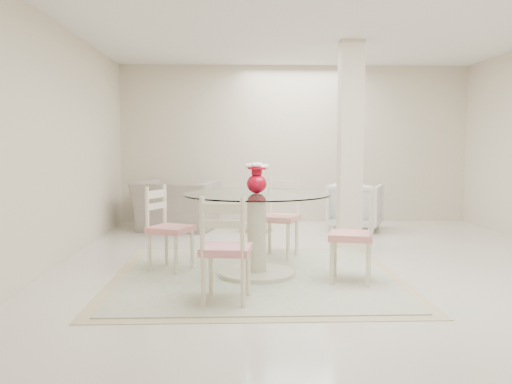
{
  "coord_description": "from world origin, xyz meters",
  "views": [
    {
      "loc": [
        -1.01,
        -5.88,
        1.34
      ],
      "look_at": [
        -0.81,
        -0.25,
        0.85
      ],
      "focal_mm": 38.0,
      "sensor_mm": 36.0,
      "label": 1
    }
  ],
  "objects_px": {
    "dining_chair_north": "(280,211)",
    "recliner_taupe": "(177,205)",
    "red_vase": "(257,179)",
    "column": "(350,144)",
    "dining_chair_south": "(225,242)",
    "dining_chair_west": "(165,222)",
    "armchair_white": "(355,206)",
    "dining_table": "(257,234)",
    "dining_chair_east": "(358,228)",
    "side_table": "(256,215)"
  },
  "relations": [
    {
      "from": "red_vase",
      "to": "dining_chair_east",
      "type": "bearing_deg",
      "value": -17.91
    },
    {
      "from": "column",
      "to": "dining_chair_west",
      "type": "relative_size",
      "value": 2.71
    },
    {
      "from": "red_vase",
      "to": "side_table",
      "type": "bearing_deg",
      "value": 88.15
    },
    {
      "from": "dining_chair_north",
      "to": "recliner_taupe",
      "type": "xyz_separation_m",
      "value": [
        -1.47,
        2.14,
        -0.17
      ]
    },
    {
      "from": "dining_chair_north",
      "to": "dining_chair_west",
      "type": "relative_size",
      "value": 1.06
    },
    {
      "from": "dining_chair_west",
      "to": "dining_chair_south",
      "type": "height_order",
      "value": "dining_chair_south"
    },
    {
      "from": "dining_chair_south",
      "to": "red_vase",
      "type": "bearing_deg",
      "value": -99.14
    },
    {
      "from": "armchair_white",
      "to": "column",
      "type": "bearing_deg",
      "value": 96.17
    },
    {
      "from": "red_vase",
      "to": "dining_chair_south",
      "type": "relative_size",
      "value": 0.3
    },
    {
      "from": "dining_chair_west",
      "to": "recliner_taupe",
      "type": "xyz_separation_m",
      "value": [
        -0.19,
        2.78,
        -0.14
      ]
    },
    {
      "from": "column",
      "to": "dining_chair_south",
      "type": "distance_m",
      "value": 3.27
    },
    {
      "from": "red_vase",
      "to": "armchair_white",
      "type": "distance_m",
      "value": 3.54
    },
    {
      "from": "dining_chair_north",
      "to": "side_table",
      "type": "bearing_deg",
      "value": 119.38
    },
    {
      "from": "red_vase",
      "to": "armchair_white",
      "type": "xyz_separation_m",
      "value": [
        1.68,
        3.05,
        -0.63
      ]
    },
    {
      "from": "dining_chair_north",
      "to": "recliner_taupe",
      "type": "relative_size",
      "value": 0.89
    },
    {
      "from": "column",
      "to": "recliner_taupe",
      "type": "distance_m",
      "value": 2.97
    },
    {
      "from": "column",
      "to": "dining_chair_north",
      "type": "height_order",
      "value": "column"
    },
    {
      "from": "dining_table",
      "to": "side_table",
      "type": "height_order",
      "value": "dining_table"
    },
    {
      "from": "armchair_white",
      "to": "side_table",
      "type": "height_order",
      "value": "armchair_white"
    },
    {
      "from": "dining_chair_west",
      "to": "armchair_white",
      "type": "distance_m",
      "value": 3.81
    },
    {
      "from": "dining_chair_west",
      "to": "dining_chair_south",
      "type": "distance_m",
      "value": 1.45
    },
    {
      "from": "dining_chair_south",
      "to": "recliner_taupe",
      "type": "height_order",
      "value": "dining_chair_south"
    },
    {
      "from": "dining_chair_north",
      "to": "side_table",
      "type": "xyz_separation_m",
      "value": [
        -0.22,
        1.96,
        -0.3
      ]
    },
    {
      "from": "dining_table",
      "to": "column",
      "type": "bearing_deg",
      "value": 53.24
    },
    {
      "from": "dining_table",
      "to": "armchair_white",
      "type": "xyz_separation_m",
      "value": [
        1.68,
        3.06,
        -0.07
      ]
    },
    {
      "from": "dining_chair_north",
      "to": "side_table",
      "type": "relative_size",
      "value": 1.9
    },
    {
      "from": "column",
      "to": "dining_chair_east",
      "type": "height_order",
      "value": "column"
    },
    {
      "from": "dining_chair_south",
      "to": "side_table",
      "type": "height_order",
      "value": "dining_chair_south"
    },
    {
      "from": "column",
      "to": "armchair_white",
      "type": "distance_m",
      "value": 1.67
    },
    {
      "from": "red_vase",
      "to": "dining_chair_north",
      "type": "xyz_separation_m",
      "value": [
        0.32,
        0.96,
        -0.44
      ]
    },
    {
      "from": "dining_chair_north",
      "to": "dining_chair_south",
      "type": "height_order",
      "value": "dining_chair_north"
    },
    {
      "from": "red_vase",
      "to": "recliner_taupe",
      "type": "height_order",
      "value": "red_vase"
    },
    {
      "from": "red_vase",
      "to": "dining_chair_north",
      "type": "relative_size",
      "value": 0.29
    },
    {
      "from": "dining_chair_west",
      "to": "side_table",
      "type": "relative_size",
      "value": 1.79
    },
    {
      "from": "dining_chair_east",
      "to": "dining_chair_north",
      "type": "relative_size",
      "value": 0.97
    },
    {
      "from": "dining_chair_north",
      "to": "dining_chair_south",
      "type": "distance_m",
      "value": 2.03
    },
    {
      "from": "red_vase",
      "to": "dining_chair_south",
      "type": "distance_m",
      "value": 1.12
    },
    {
      "from": "column",
      "to": "dining_chair_north",
      "type": "relative_size",
      "value": 2.55
    },
    {
      "from": "dining_chair_north",
      "to": "recliner_taupe",
      "type": "distance_m",
      "value": 2.6
    },
    {
      "from": "dining_table",
      "to": "side_table",
      "type": "relative_size",
      "value": 2.66
    },
    {
      "from": "dining_table",
      "to": "dining_chair_south",
      "type": "distance_m",
      "value": 1.02
    },
    {
      "from": "column",
      "to": "dining_table",
      "type": "height_order",
      "value": "column"
    },
    {
      "from": "column",
      "to": "dining_table",
      "type": "bearing_deg",
      "value": -126.76
    },
    {
      "from": "dining_table",
      "to": "red_vase",
      "type": "relative_size",
      "value": 4.8
    },
    {
      "from": "column",
      "to": "recliner_taupe",
      "type": "xyz_separation_m",
      "value": [
        -2.46,
        1.35,
        -0.96
      ]
    },
    {
      "from": "red_vase",
      "to": "recliner_taupe",
      "type": "bearing_deg",
      "value": 110.37
    },
    {
      "from": "red_vase",
      "to": "dining_chair_east",
      "type": "distance_m",
      "value": 1.12
    },
    {
      "from": "red_vase",
      "to": "column",
      "type": "bearing_deg",
      "value": 53.2
    },
    {
      "from": "side_table",
      "to": "dining_chair_north",
      "type": "bearing_deg",
      "value": -83.49
    },
    {
      "from": "red_vase",
      "to": "recliner_taupe",
      "type": "xyz_separation_m",
      "value": [
        -1.15,
        3.1,
        -0.61
      ]
    }
  ]
}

